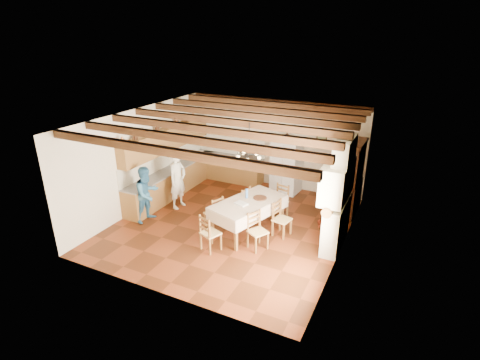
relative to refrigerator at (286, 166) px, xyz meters
name	(u,v)px	position (x,y,z in m)	size (l,w,h in m)	color
floor	(232,225)	(-0.55, -2.86, -0.89)	(6.00, 6.50, 0.02)	#471F0C
ceiling	(231,118)	(-0.55, -2.86, 2.13)	(6.00, 6.50, 0.02)	silver
wall_back	(276,143)	(-0.55, 0.40, 0.62)	(6.00, 0.02, 3.00)	white
wall_front	(154,229)	(-0.55, -6.12, 0.62)	(6.00, 0.02, 3.00)	white
wall_left	(142,158)	(-3.56, -2.86, 0.62)	(0.02, 6.50, 3.00)	white
wall_right	(347,195)	(2.46, -2.86, 0.62)	(0.02, 6.50, 3.00)	white
ceiling_beams	(231,122)	(-0.55, -2.86, 2.03)	(6.00, 6.30, 0.16)	#321A10
lower_cabinets_left	(173,181)	(-3.25, -1.81, -0.45)	(0.60, 4.30, 0.86)	brown
lower_cabinets_back	(231,169)	(-2.10, 0.09, -0.45)	(2.30, 0.60, 0.86)	brown
countertop_left	(173,169)	(-3.25, -1.81, 0.00)	(0.62, 4.30, 0.04)	slate
countertop_back	(231,157)	(-2.10, 0.09, 0.00)	(2.34, 0.62, 0.04)	slate
backsplash_left	(165,158)	(-3.54, -1.81, 0.32)	(0.03, 4.30, 0.60)	silver
backsplash_back	(235,146)	(-2.10, 0.37, 0.32)	(2.30, 0.03, 0.60)	silver
upper_cabinets	(167,139)	(-3.38, -1.81, 0.97)	(0.35, 4.20, 0.70)	brown
fireplace	(336,193)	(2.17, -2.66, 0.52)	(0.56, 1.60, 2.80)	beige
wall_picture	(322,139)	(1.00, 0.37, 0.97)	(0.34, 0.03, 0.42)	#2F2112
refrigerator	(286,166)	(0.00, 0.00, 0.00)	(0.88, 0.72, 1.76)	white
hutch	(351,178)	(2.20, -0.69, 0.21)	(0.51, 1.21, 2.19)	#34200D
dining_table	(248,204)	(0.01, -3.00, -0.07)	(1.61, 2.27, 0.89)	white
chandelier	(249,152)	(0.01, -3.00, 1.37)	(0.47, 0.47, 0.03)	black
chair_left_near	(214,212)	(-0.90, -3.26, -0.40)	(0.42, 0.40, 0.96)	brown
chair_left_far	(241,202)	(-0.52, -2.34, -0.40)	(0.42, 0.40, 0.96)	brown
chair_right_near	(258,231)	(0.57, -3.67, -0.40)	(0.42, 0.40, 0.96)	brown
chair_right_far	(282,219)	(0.89, -2.80, -0.40)	(0.42, 0.40, 0.96)	brown
chair_end_near	(210,232)	(-0.44, -4.23, -0.40)	(0.42, 0.40, 0.96)	brown
chair_end_far	(279,201)	(0.45, -1.83, -0.40)	(0.42, 0.40, 0.96)	brown
person_man	(178,180)	(-2.53, -2.56, 0.00)	(0.64, 0.42, 1.77)	white
person_woman_blue	(147,194)	(-2.81, -3.65, -0.08)	(0.78, 0.61, 1.61)	teal
person_woman_red	(327,199)	(1.80, -1.77, -0.06)	(0.96, 0.40, 1.64)	#B73C1F
microwave	(251,156)	(-1.34, 0.09, 0.16)	(0.50, 0.34, 0.27)	silver
fridge_vase	(287,136)	(-0.03, 0.00, 1.02)	(0.26, 0.26, 0.27)	#34200D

